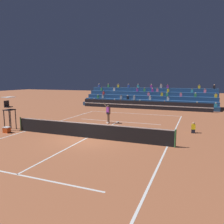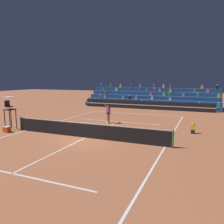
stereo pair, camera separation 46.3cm
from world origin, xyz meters
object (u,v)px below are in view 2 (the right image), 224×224
umpire_chair (9,108)px  tennis_player (108,113)px  ball_kid_courtside (193,129)px  tennis_ball (81,125)px  equipment_cooler (7,129)px

umpire_chair → tennis_player: 8.44m
ball_kid_courtside → tennis_player: size_ratio=0.37×
tennis_ball → umpire_chair: bearing=-142.9°
umpire_chair → tennis_ball: size_ratio=39.26×
tennis_player → ball_kid_courtside: bearing=-8.7°
umpire_chair → ball_kid_courtside: bearing=17.0°
umpire_chair → tennis_ball: 6.02m
tennis_ball → equipment_cooler: bearing=-132.1°
umpire_chair → equipment_cooler: bearing=-56.3°
equipment_cooler → tennis_ball: bearing=47.9°
ball_kid_courtside → tennis_player: bearing=171.3°
ball_kid_courtside → tennis_player: 7.66m
equipment_cooler → tennis_player: bearing=47.5°
equipment_cooler → ball_kid_courtside: bearing=21.2°
umpire_chair → equipment_cooler: (0.62, -0.93, -1.49)m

